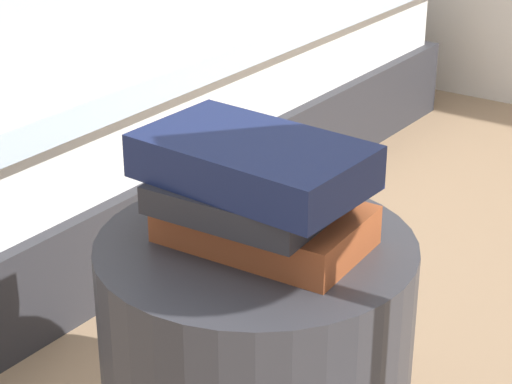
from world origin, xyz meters
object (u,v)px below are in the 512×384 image
at_px(bed, 32,74).
at_px(book_rust, 265,224).
at_px(side_table, 256,376).
at_px(book_navy, 250,161).
at_px(book_charcoal, 250,194).

xyz_separation_m(bed, book_rust, (1.30, -0.80, 0.23)).
relative_size(side_table, book_navy, 1.50).
height_order(bed, side_table, bed).
distance_m(bed, book_charcoal, 1.54).
distance_m(bed, book_navy, 1.55).
relative_size(bed, side_table, 4.62).
bearing_deg(side_table, book_rust, 47.92).
xyz_separation_m(book_rust, book_charcoal, (-0.01, -0.01, 0.05)).
height_order(book_rust, book_charcoal, book_charcoal).
distance_m(book_charcoal, book_navy, 0.05).
bearing_deg(book_navy, bed, 151.09).
xyz_separation_m(side_table, book_charcoal, (-0.01, -0.01, 0.29)).
relative_size(bed, book_charcoal, 8.97).
bearing_deg(book_charcoal, book_rust, 44.69).
distance_m(book_rust, book_charcoal, 0.05).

